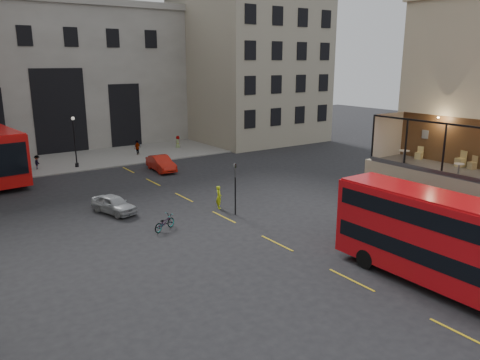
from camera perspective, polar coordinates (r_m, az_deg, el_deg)
ground at (r=26.37m, az=16.38°, el=-10.53°), size 140.00×140.00×0.00m
host_frontage at (r=30.69m, az=24.40°, el=-3.22°), size 3.00×11.00×4.50m
cafe_floor at (r=30.13m, az=24.85°, el=0.96°), size 3.00×10.00×0.10m
gateway at (r=64.24m, az=-22.56°, el=11.99°), size 35.00×10.60×18.00m
building_right at (r=67.17m, az=0.89°, el=13.97°), size 16.60×18.60×20.00m
pavement_far at (r=55.33m, az=-20.37°, el=2.21°), size 40.00×12.00×0.12m
traffic_light_near at (r=33.29m, az=-0.58°, el=-0.29°), size 0.16×0.20×3.80m
street_lamp_b at (r=51.10m, az=-19.45°, el=4.02°), size 0.36×0.36×5.33m
bus_near at (r=24.52m, az=23.83°, el=-6.58°), size 2.80×11.58×4.61m
car_a at (r=35.39m, az=-15.14°, el=-2.86°), size 2.66×4.20×1.33m
car_b at (r=47.88m, az=-9.60°, el=2.01°), size 1.92×4.76×1.54m
bicycle at (r=31.25m, az=-9.20°, el=-5.15°), size 2.02×1.41×1.01m
cyclist at (r=35.15m, az=-2.59°, el=-2.11°), size 0.61×0.75×1.77m
pedestrian_b at (r=51.70m, az=-23.48°, el=1.93°), size 0.96×1.15×1.55m
pedestrian_c at (r=56.30m, az=-12.40°, el=3.83°), size 1.12×0.88×1.78m
pedestrian_d at (r=59.98m, az=-7.59°, el=4.60°), size 0.76×0.92×1.62m
cafe_table_mid at (r=28.71m, az=25.12°, el=1.38°), size 0.56×0.56×0.70m
cafe_table_far at (r=31.03m, az=19.35°, el=2.95°), size 0.64×0.64×0.80m
cafe_chair_b at (r=30.88m, az=26.44°, el=1.64°), size 0.47×0.47×0.80m
cafe_chair_c at (r=31.28m, az=25.28°, el=2.01°), size 0.57×0.57×0.97m
cafe_chair_d at (r=32.67m, az=20.98°, el=2.83°), size 0.47×0.47×0.82m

